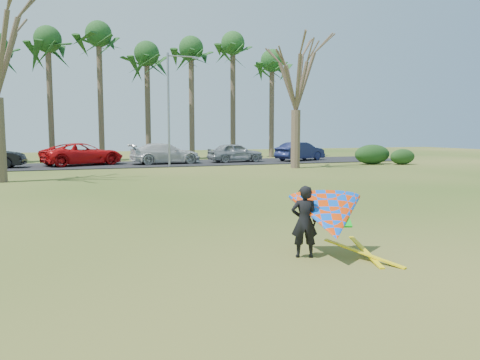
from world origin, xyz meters
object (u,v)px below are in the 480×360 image
object	(u,v)px
bare_tree_right	(296,72)
car_2	(83,154)
car_3	(165,153)
car_5	(300,151)
streetlight	(171,104)
kite_flyer	(328,217)
car_4	(235,152)

from	to	relation	value
bare_tree_right	car_2	distance (m)	16.54
car_3	car_5	distance (m)	11.55
car_3	car_2	bearing A→B (deg)	80.95
car_3	streetlight	bearing A→B (deg)	175.35
streetlight	kite_flyer	bearing A→B (deg)	-94.82
car_4	kite_flyer	distance (m)	28.75
car_2	bare_tree_right	bearing A→B (deg)	-138.61
bare_tree_right	car_3	xyz separation A→B (m)	(-7.77, 6.57, -5.73)
car_4	car_2	bearing A→B (deg)	82.92
car_5	car_2	bearing A→B (deg)	66.60
streetlight	car_4	xyz separation A→B (m)	(5.80, 2.66, -3.64)
bare_tree_right	car_5	bearing A→B (deg)	59.86
kite_flyer	car_5	bearing A→B (deg)	63.46
car_2	kite_flyer	world-z (taller)	kite_flyer
bare_tree_right	streetlight	bearing A→B (deg)	152.97
streetlight	car_5	size ratio (longest dim) A/B	1.70
car_5	kite_flyer	distance (m)	30.74
streetlight	kite_flyer	size ratio (longest dim) A/B	3.35
streetlight	car_2	size ratio (longest dim) A/B	1.37
streetlight	car_3	bearing A→B (deg)	88.42
streetlight	car_2	xyz separation A→B (m)	(-5.92, 3.20, -3.59)
car_2	car_4	distance (m)	11.73
bare_tree_right	car_4	distance (m)	9.03
streetlight	kite_flyer	world-z (taller)	streetlight
car_4	bare_tree_right	bearing A→B (deg)	-167.44
bare_tree_right	car_5	xyz separation A→B (m)	(3.79, 6.52, -5.73)
bare_tree_right	kite_flyer	size ratio (longest dim) A/B	3.86
car_2	kite_flyer	xyz separation A→B (m)	(3.81, -28.18, -0.03)
kite_flyer	streetlight	bearing A→B (deg)	85.18
car_2	streetlight	bearing A→B (deg)	-139.38
car_2	car_3	bearing A→B (deg)	-116.96
car_3	kite_flyer	size ratio (longest dim) A/B	2.25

